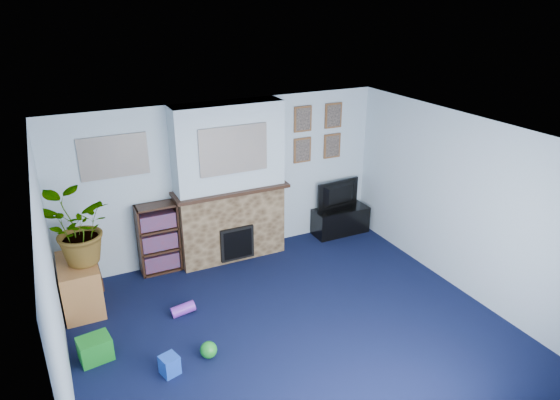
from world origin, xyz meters
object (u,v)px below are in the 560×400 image
television (341,195)px  sideboard (80,283)px  bookshelf (159,240)px  tv_stand (340,220)px

television → sideboard: (-4.19, -0.43, -0.33)m
sideboard → television: bearing=5.9°
bookshelf → television: bearing=-1.1°
tv_stand → sideboard: 4.21m
television → sideboard: size_ratio=0.95×
tv_stand → bookshelf: 3.06m
tv_stand → bookshelf: (-3.05, 0.08, 0.28)m
television → tv_stand: bearing=84.7°
bookshelf → tv_stand: bearing=-1.4°
bookshelf → sideboard: bookshelf is taller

